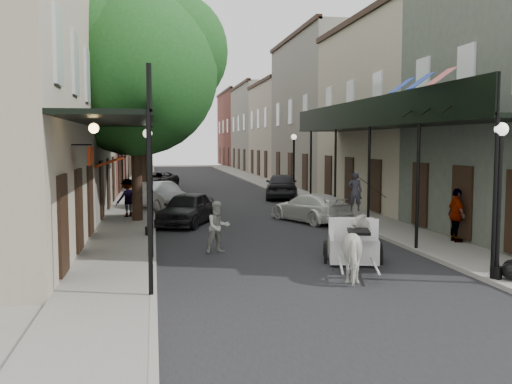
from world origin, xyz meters
name	(u,v)px	position (x,y,z in m)	size (l,w,h in m)	color
ground	(307,272)	(0.00, 0.00, 0.00)	(140.00, 140.00, 0.00)	gray
road	(220,198)	(0.00, 20.00, 0.01)	(8.00, 90.00, 0.01)	black
sidewalk_left	(135,199)	(-5.00, 20.00, 0.06)	(2.20, 90.00, 0.12)	gray
sidewalk_right	(300,196)	(5.00, 20.00, 0.06)	(2.20, 90.00, 0.12)	gray
building_row_left	(89,117)	(-8.60, 30.00, 5.25)	(5.00, 80.00, 10.50)	#AA9E88
building_row_right	(312,119)	(8.60, 30.00, 5.25)	(5.00, 80.00, 10.50)	gray
gallery_left	(128,123)	(-4.79, 6.98, 4.05)	(2.20, 18.05, 4.88)	black
gallery_right	(380,125)	(4.79, 6.98, 4.05)	(2.20, 18.05, 4.88)	black
tree_near	(145,66)	(-4.20, 10.18, 6.49)	(7.31, 6.80, 9.63)	#382619
tree_far	(147,104)	(-4.25, 24.18, 5.84)	(6.45, 6.00, 8.61)	#382619
lamppost_right_near	(499,198)	(4.10, -2.00, 2.05)	(0.32, 0.32, 3.71)	black
lamppost_left	(148,180)	(-4.10, 6.00, 2.05)	(0.32, 0.32, 3.71)	black
lamppost_right_far	(294,165)	(4.10, 18.00, 2.05)	(0.32, 0.32, 3.71)	black
horse	(359,248)	(1.02, -1.00, 0.77)	(0.84, 1.83, 1.55)	silver
carriage	(352,225)	(1.68, 1.32, 1.01)	(1.99, 2.55, 2.59)	black
pedestrian_walking	(218,227)	(-2.00, 3.00, 0.79)	(0.77, 0.60, 1.58)	#A3A49A
pedestrian_sidewalk_left	(128,198)	(-5.05, 11.20, 0.95)	(1.07, 0.62, 1.66)	gray
pedestrian_sidewalk_right	(456,215)	(5.80, 2.85, 1.00)	(1.03, 0.43, 1.75)	gray
car_left_near	(187,209)	(-2.60, 9.00, 0.68)	(1.61, 3.99, 1.36)	black
car_left_mid	(160,196)	(-3.60, 14.34, 0.70)	(1.49, 4.26, 1.40)	#A5A5AA
car_left_far	(158,180)	(-3.60, 28.41, 0.59)	(1.97, 4.27, 1.19)	black
car_right_near	(311,208)	(2.60, 9.00, 0.61)	(1.70, 4.18, 1.21)	white
car_right_far	(281,186)	(3.60, 19.00, 0.78)	(1.85, 4.59, 1.56)	black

